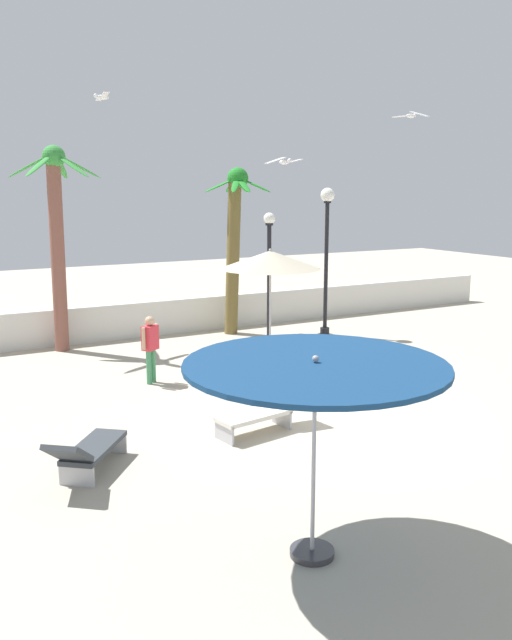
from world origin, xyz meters
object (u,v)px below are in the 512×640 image
patio_umbrella_2 (270,261)px  palm_tree_1 (57,229)px  lamp_post_0 (327,238)px  seagull_0 (285,161)px  lamp_post_1 (269,271)px  seagull_2 (102,97)px  guest_1 (150,343)px  patio_umbrella_1 (315,374)px  lounge_chair_1 (88,450)px  seagull_1 (411,116)px  palm_tree_0 (235,232)px  lounge_chair_0 (264,410)px

patio_umbrella_2 → palm_tree_1: palm_tree_1 is taller
lamp_post_0 → seagull_0: 4.16m
lamp_post_1 → seagull_2: (-4.19, 1.14, 4.51)m
guest_1 → lamp_post_1: bearing=25.2°
patio_umbrella_1 → patio_umbrella_2: bearing=64.0°
lounge_chair_1 → seagull_1: seagull_1 is taller
palm_tree_0 → lounge_chair_1: size_ratio=2.77×
patio_umbrella_1 → palm_tree_0: palm_tree_0 is taller
palm_tree_0 → lamp_post_1: palm_tree_0 is taller
lamp_post_0 → lamp_post_1: size_ratio=1.18×
lounge_chair_0 → guest_1: size_ratio=1.24×
patio_umbrella_1 → lamp_post_0: 12.45m
palm_tree_0 → lounge_chair_1: (-6.59, -8.08, -2.69)m
lounge_chair_0 → seagull_0: bearing=55.1°
patio_umbrella_1 → seagull_2: bearing=86.2°
seagull_2 → palm_tree_1: bearing=136.6°
lounge_chair_0 → guest_1: (-0.80, 3.86, 0.53)m
lamp_post_1 → patio_umbrella_1: bearing=-116.8°
patio_umbrella_1 → lamp_post_0: size_ratio=0.69×
palm_tree_1 → seagull_0: bearing=-40.1°
seagull_2 → lamp_post_0: bearing=-6.1°
guest_1 → seagull_1: size_ratio=1.15×
lamp_post_1 → palm_tree_1: bearing=157.7°
lounge_chair_1 → seagull_2: seagull_2 is taller
seagull_0 → seagull_2: (-3.61, 2.93, 1.61)m
seagull_0 → seagull_2: bearing=140.9°
patio_umbrella_2 → lounge_chair_1: bearing=-145.5°
patio_umbrella_2 → seagull_1: 7.08m
lamp_post_1 → guest_1: 4.79m
guest_1 → seagull_1: 10.22m
seagull_2 → seagull_0: bearing=-39.1°
guest_1 → seagull_1: seagull_1 is taller
palm_tree_0 → lamp_post_1: (0.12, -1.91, -0.98)m
patio_umbrella_1 → seagull_2: 11.73m
patio_umbrella_2 → lounge_chair_1: patio_umbrella_2 is taller
patio_umbrella_2 → patio_umbrella_1: bearing=-116.0°
patio_umbrella_2 → lounge_chair_1: size_ratio=1.66×
lounge_chair_1 → patio_umbrella_2: bearing=34.5°
lounge_chair_0 → seagull_2: 9.38m
palm_tree_0 → seagull_2: (-4.07, -0.76, 3.54)m
palm_tree_1 → patio_umbrella_1: bearing=-88.3°
palm_tree_0 → seagull_2: bearing=-169.4°
lamp_post_0 → guest_1: size_ratio=2.84×
patio_umbrella_2 → lamp_post_1: (1.41, 2.53, -0.60)m
patio_umbrella_1 → lamp_post_1: (4.92, 9.73, -0.15)m
seagull_1 → patio_umbrella_1: bearing=-135.5°
palm_tree_0 → lounge_chair_1: bearing=-129.2°
palm_tree_1 → lounge_chair_1: palm_tree_1 is taller
lounge_chair_0 → seagull_2: bearing=96.4°
guest_1 → patio_umbrella_1: bearing=-95.3°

